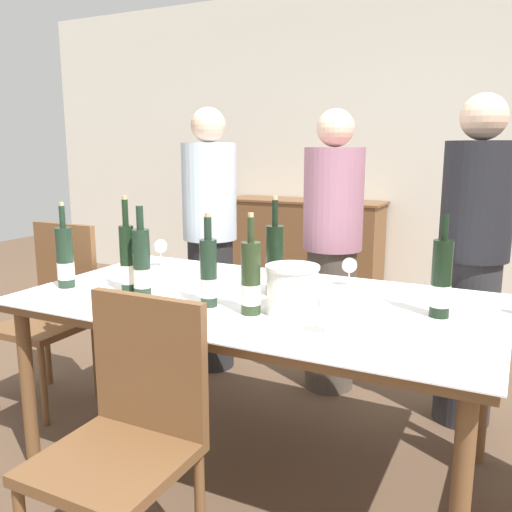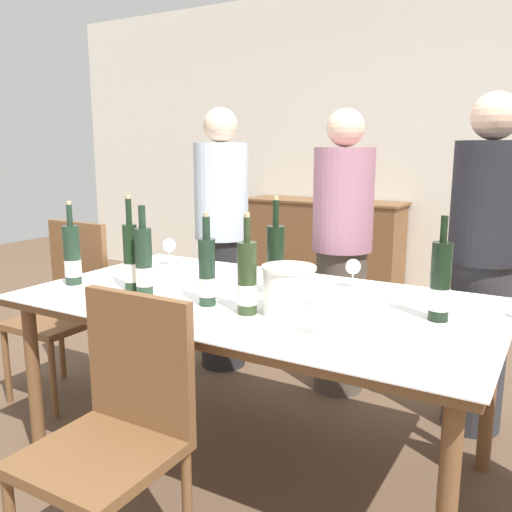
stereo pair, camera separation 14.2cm
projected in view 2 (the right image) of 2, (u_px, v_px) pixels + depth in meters
The scene contains 21 objects.
ground_plane at pixel (256, 461), 2.43m from camera, with size 12.00×12.00×0.00m, color brown.
back_wall at pixel (429, 145), 4.70m from camera, with size 8.00×0.10×2.80m.
sideboard_cabinet at pixel (322, 249), 5.05m from camera, with size 1.49×0.46×0.91m.
dining_table at pixel (256, 312), 2.29m from camera, with size 1.96×1.08×0.76m.
ice_bucket at pixel (289, 289), 2.04m from camera, with size 0.21×0.21×0.19m.
wine_bottle_0 at pixel (440, 284), 1.95m from camera, with size 0.07×0.07×0.39m.
wine_bottle_1 at pixel (207, 273), 2.15m from camera, with size 0.07×0.07×0.37m.
wine_bottle_2 at pixel (275, 263), 2.29m from camera, with size 0.08×0.08×0.42m.
wine_bottle_3 at pixel (131, 259), 2.37m from camera, with size 0.06×0.06×0.42m.
wine_bottle_4 at pixel (144, 263), 2.30m from camera, with size 0.07×0.07×0.39m.
wine_bottle_5 at pixel (72, 257), 2.49m from camera, with size 0.08×0.08×0.39m.
wine_bottle_6 at pixel (247, 280), 2.04m from camera, with size 0.08×0.08×0.39m.
wine_glass_0 at pixel (169, 247), 2.88m from camera, with size 0.07×0.07×0.15m.
wine_glass_1 at pixel (353, 268), 2.42m from camera, with size 0.07×0.07×0.13m.
wine_glass_2 at pixel (320, 305), 1.79m from camera, with size 0.08×0.08×0.16m.
wine_glass_3 at pixel (277, 267), 2.38m from camera, with size 0.07×0.07×0.15m.
chair_near_front at pixel (118, 422), 1.69m from camera, with size 0.42×0.42×0.93m.
chair_left_end at pixel (67, 300), 3.02m from camera, with size 0.42×0.42×0.97m.
person_host at pixel (222, 241), 3.36m from camera, with size 0.33×0.33×1.61m.
person_guest_left at pixel (342, 255), 3.01m from camera, with size 0.33×0.33×1.58m.
person_guest_right at pixel (483, 267), 2.58m from camera, with size 0.33×0.33×1.63m.
Camera 2 is at (1.10, -1.90, 1.38)m, focal length 38.00 mm.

